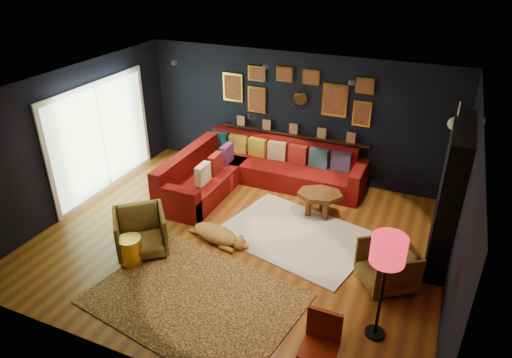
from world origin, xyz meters
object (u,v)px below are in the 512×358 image
at_px(coffee_table, 320,197).
at_px(armchair_right, 387,264).
at_px(pouf, 221,180).
at_px(gold_stool, 131,251).
at_px(armchair_left, 140,230).
at_px(floor_lamp, 388,255).
at_px(dog, 216,231).
at_px(orange_chair, 321,341).
at_px(sectional, 250,172).

relative_size(coffee_table, armchair_right, 1.32).
xyz_separation_m(pouf, armchair_right, (3.55, -1.63, 0.17)).
bearing_deg(gold_stool, armchair_left, 94.47).
xyz_separation_m(coffee_table, armchair_right, (1.45, -1.50, -0.00)).
height_order(floor_lamp, dog, floor_lamp).
distance_m(coffee_table, orange_chair, 3.52).
bearing_deg(armchair_right, gold_stool, -108.61).
bearing_deg(gold_stool, dog, 47.50).
height_order(armchair_left, floor_lamp, floor_lamp).
distance_m(sectional, dog, 2.03).
xyz_separation_m(pouf, floor_lamp, (3.60, -2.66, 1.06)).
height_order(sectional, gold_stool, sectional).
relative_size(armchair_left, gold_stool, 1.76).
bearing_deg(gold_stool, sectional, 77.63).
height_order(orange_chair, floor_lamp, floor_lamp).
xyz_separation_m(orange_chair, floor_lamp, (0.50, 0.85, 0.76)).
relative_size(coffee_table, pouf, 1.89).
relative_size(sectional, pouf, 6.63).
bearing_deg(pouf, armchair_right, -24.71).
height_order(armchair_left, dog, armchair_left).
distance_m(pouf, floor_lamp, 4.60).
bearing_deg(armchair_right, armchair_left, -113.32).
xyz_separation_m(armchair_left, dog, (0.97, 0.71, -0.20)).
relative_size(sectional, floor_lamp, 2.26).
relative_size(sectional, armchair_left, 4.25).
bearing_deg(floor_lamp, armchair_left, 175.66).
bearing_deg(armchair_left, floor_lamp, -44.73).
xyz_separation_m(armchair_left, gold_stool, (0.02, -0.32, -0.17)).
bearing_deg(floor_lamp, gold_stool, -179.54).
bearing_deg(armchair_left, gold_stool, -125.92).
xyz_separation_m(armchair_left, orange_chair, (3.30, -1.14, 0.11)).
xyz_separation_m(sectional, orange_chair, (2.61, -3.86, 0.18)).
distance_m(gold_stool, dog, 1.40).
height_order(pouf, orange_chair, orange_chair).
bearing_deg(armchair_left, dog, -4.12).
relative_size(orange_chair, dog, 0.72).
bearing_deg(orange_chair, armchair_right, 76.74).
bearing_deg(orange_chair, sectional, 124.42).
xyz_separation_m(floor_lamp, dog, (-2.84, 1.00, -1.06)).
distance_m(sectional, floor_lamp, 4.43).
distance_m(sectional, armchair_right, 3.65).
bearing_deg(pouf, coffee_table, -3.76).
height_order(coffee_table, armchair_right, armchair_right).
xyz_separation_m(coffee_table, pouf, (-2.10, 0.14, -0.17)).
height_order(sectional, coffee_table, sectional).
bearing_deg(armchair_left, sectional, 35.35).
xyz_separation_m(coffee_table, gold_stool, (-2.28, -2.55, -0.14)).
bearing_deg(coffee_table, armchair_right, -45.88).
xyz_separation_m(orange_chair, dog, (-2.33, 1.85, -0.30)).
xyz_separation_m(sectional, armchair_right, (3.06, -1.99, 0.05)).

